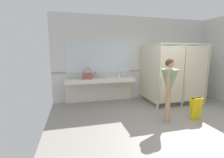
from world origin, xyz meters
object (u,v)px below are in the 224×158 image
at_px(wet_floor_sign, 196,108).
at_px(handbag, 87,76).
at_px(person_standing, 169,83).
at_px(paper_cup, 119,76).
at_px(soap_dispenser, 95,75).

bearing_deg(wet_floor_sign, handbag, 144.76).
xyz_separation_m(handbag, wet_floor_sign, (2.61, -1.84, -0.68)).
distance_m(person_standing, paper_cup, 1.97).
height_order(handbag, soap_dispenser, handbag).
xyz_separation_m(handbag, soap_dispenser, (0.31, 0.29, -0.03)).
bearing_deg(soap_dispenser, paper_cup, -17.05).
bearing_deg(wet_floor_sign, person_standing, 175.92).
height_order(person_standing, paper_cup, person_standing).
height_order(handbag, paper_cup, handbag).
relative_size(paper_cup, wet_floor_sign, 0.16).
bearing_deg(soap_dispenser, wet_floor_sign, -42.81).
bearing_deg(wet_floor_sign, soap_dispenser, 137.19).
bearing_deg(paper_cup, wet_floor_sign, -51.24).
distance_m(paper_cup, wet_floor_sign, 2.50).
bearing_deg(handbag, wet_floor_sign, -35.24).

